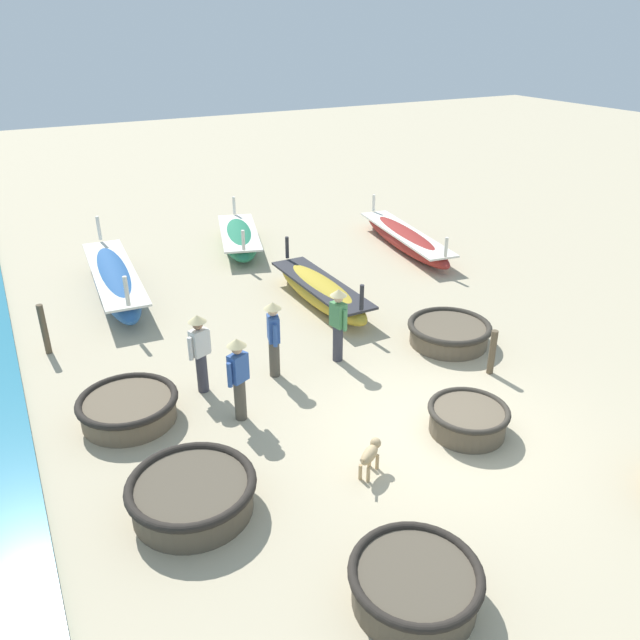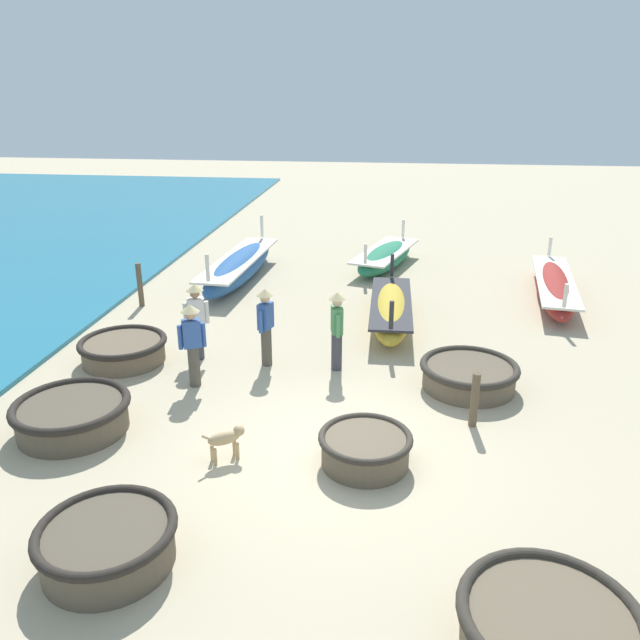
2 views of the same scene
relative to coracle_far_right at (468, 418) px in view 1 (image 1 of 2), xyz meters
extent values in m
plane|color=#BCAD8C|center=(-0.44, 0.25, -0.28)|extent=(80.00, 80.00, 0.00)
cylinder|color=brown|center=(0.00, 0.00, -0.05)|extent=(1.35, 1.35, 0.46)
torus|color=#332D26|center=(0.00, 0.00, 0.18)|extent=(1.46, 1.46, 0.11)
cylinder|color=brown|center=(1.84, 2.85, -0.06)|extent=(1.76, 1.76, 0.44)
torus|color=#332D26|center=(1.84, 2.85, 0.16)|extent=(1.90, 1.90, 0.14)
cylinder|color=brown|center=(-5.28, 3.19, -0.06)|extent=(1.70, 1.70, 0.45)
torus|color=#28231E|center=(-5.28, 3.19, 0.17)|extent=(1.84, 1.84, 0.14)
cylinder|color=brown|center=(-2.98, -2.54, -0.03)|extent=(1.59, 1.59, 0.50)
torus|color=#28231E|center=(-2.98, -2.54, 0.23)|extent=(1.71, 1.71, 0.13)
cylinder|color=brown|center=(-4.96, 0.38, -0.03)|extent=(1.81, 1.81, 0.49)
torus|color=#28231E|center=(-4.96, 0.38, 0.21)|extent=(1.95, 1.95, 0.14)
ellipsoid|color=#285693|center=(-4.29, 9.26, 0.12)|extent=(1.36, 5.67, 0.80)
cube|color=silver|center=(-4.29, 9.26, 0.38)|extent=(1.37, 5.23, 0.06)
cylinder|color=silver|center=(-4.13, 11.84, 0.83)|extent=(0.10, 0.10, 0.72)
cylinder|color=silver|center=(-4.45, 6.68, 0.83)|extent=(0.10, 0.10, 0.72)
ellipsoid|color=maroon|center=(4.69, 8.68, 0.04)|extent=(1.67, 5.47, 0.63)
cube|color=silver|center=(4.69, 8.68, 0.24)|extent=(1.64, 5.05, 0.06)
cylinder|color=silver|center=(5.03, 11.13, 0.59)|extent=(0.10, 0.10, 0.57)
cylinder|color=silver|center=(4.34, 6.22, 0.59)|extent=(0.10, 0.10, 0.57)
ellipsoid|color=#237551|center=(0.01, 11.21, 0.05)|extent=(2.24, 4.26, 0.65)
cube|color=silver|center=(0.01, 11.21, 0.26)|extent=(2.18, 3.96, 0.06)
cylinder|color=silver|center=(0.55, 13.03, 0.62)|extent=(0.10, 0.10, 0.59)
cylinder|color=silver|center=(-0.54, 9.40, 0.62)|extent=(0.10, 0.10, 0.59)
ellipsoid|color=gold|center=(0.28, 6.13, 0.06)|extent=(0.99, 4.27, 0.69)
cube|color=#2D2D33|center=(0.28, 6.13, 0.28)|extent=(1.03, 3.93, 0.06)
cylinder|color=#2D2D33|center=(0.25, 8.09, 0.67)|extent=(0.10, 0.10, 0.62)
cylinder|color=#2D2D33|center=(0.30, 4.17, 0.67)|extent=(0.10, 0.10, 0.62)
cylinder|color=#4C473D|center=(-3.44, 2.28, 0.13)|extent=(0.22, 0.22, 0.82)
cube|color=#33569E|center=(-3.44, 2.28, 0.81)|extent=(0.40, 0.34, 0.54)
sphere|color=tan|center=(-3.44, 2.28, 1.19)|extent=(0.20, 0.20, 0.20)
cylinder|color=#33569E|center=(-3.24, 2.38, 0.76)|extent=(0.09, 0.09, 0.48)
cylinder|color=#33569E|center=(-3.64, 2.19, 0.76)|extent=(0.09, 0.09, 0.48)
cone|color=#D1BC84|center=(-3.44, 2.28, 1.32)|extent=(0.36, 0.36, 0.14)
cylinder|color=#383842|center=(-0.78, 3.36, 0.13)|extent=(0.22, 0.22, 0.82)
cube|color=#4C8E56|center=(-0.78, 3.36, 0.81)|extent=(0.29, 0.38, 0.54)
sphere|color=#DBB28E|center=(-0.78, 3.36, 1.19)|extent=(0.20, 0.20, 0.20)
cylinder|color=#4C8E56|center=(-0.73, 3.15, 0.76)|extent=(0.09, 0.09, 0.48)
cylinder|color=#4C8E56|center=(-0.82, 3.58, 0.76)|extent=(0.09, 0.09, 0.48)
cone|color=#D1BC84|center=(-0.78, 3.36, 1.32)|extent=(0.36, 0.36, 0.14)
cylinder|color=#383842|center=(-3.75, 3.53, 0.13)|extent=(0.22, 0.22, 0.82)
cube|color=silver|center=(-3.75, 3.53, 0.81)|extent=(0.40, 0.33, 0.54)
sphere|color=#A37556|center=(-3.75, 3.53, 1.19)|extent=(0.20, 0.20, 0.20)
cylinder|color=silver|center=(-3.96, 3.46, 0.76)|extent=(0.09, 0.09, 0.48)
cylinder|color=silver|center=(-3.55, 3.61, 0.76)|extent=(0.09, 0.09, 0.48)
cone|color=#D1BC84|center=(-3.75, 3.53, 1.32)|extent=(0.36, 0.36, 0.14)
cylinder|color=#4C473D|center=(-2.25, 3.41, 0.13)|extent=(0.22, 0.22, 0.82)
cube|color=#33569E|center=(-2.25, 3.41, 0.81)|extent=(0.30, 0.39, 0.54)
sphere|color=#DBB28E|center=(-2.25, 3.41, 1.19)|extent=(0.20, 0.20, 0.20)
cylinder|color=#33569E|center=(-2.31, 3.20, 0.76)|extent=(0.09, 0.09, 0.48)
cylinder|color=#33569E|center=(-2.19, 3.62, 0.76)|extent=(0.09, 0.09, 0.48)
cone|color=#D1BC84|center=(-2.25, 3.41, 1.32)|extent=(0.36, 0.36, 0.14)
ellipsoid|color=tan|center=(-2.18, -0.17, 0.11)|extent=(0.54, 0.46, 0.22)
sphere|color=tan|center=(-1.97, -0.03, 0.18)|extent=(0.18, 0.18, 0.18)
cylinder|color=tan|center=(-2.38, -0.30, 0.17)|extent=(0.19, 0.15, 0.16)
cylinder|color=tan|center=(-2.07, 0.00, -0.14)|extent=(0.06, 0.06, 0.28)
cylinder|color=tan|center=(-1.99, -0.12, -0.14)|extent=(0.06, 0.06, 0.28)
cylinder|color=tan|center=(-2.37, -0.21, -0.14)|extent=(0.06, 0.06, 0.28)
cylinder|color=tan|center=(-2.29, -0.33, -0.14)|extent=(0.06, 0.06, 0.28)
cylinder|color=brown|center=(1.77, 1.38, 0.22)|extent=(0.14, 0.14, 0.99)
cylinder|color=brown|center=(-6.30, 6.64, 0.31)|extent=(0.14, 0.14, 1.17)
camera|label=1|loc=(-6.65, -6.92, 6.45)|focal=35.00mm
camera|label=2|loc=(0.33, -8.28, 5.22)|focal=35.00mm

